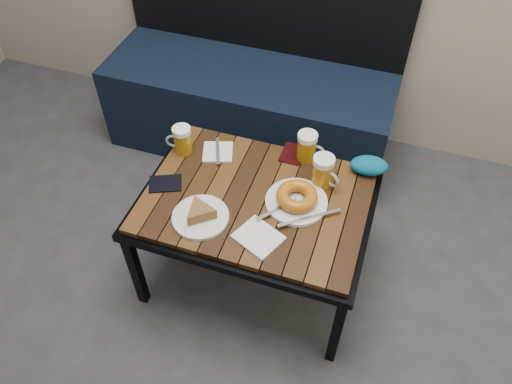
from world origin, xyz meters
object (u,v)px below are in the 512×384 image
(plate_pie, at_px, (200,214))
(plate_bagel, at_px, (297,199))
(cafe_table, at_px, (256,205))
(passport_burgundy, at_px, (292,154))
(knit_pouch, at_px, (369,165))
(bench, at_px, (250,99))
(passport_navy, at_px, (165,183))
(beer_mug_right, at_px, (323,171))
(beer_mug_centre, at_px, (307,147))
(beer_mug_left, at_px, (182,140))

(plate_pie, bearing_deg, plate_bagel, 30.16)
(cafe_table, bearing_deg, passport_burgundy, 76.32)
(plate_pie, height_order, knit_pouch, knit_pouch)
(bench, height_order, passport_navy, bench)
(passport_navy, relative_size, knit_pouch, 0.84)
(beer_mug_right, height_order, passport_burgundy, beer_mug_right)
(beer_mug_centre, xyz_separation_m, beer_mug_right, (0.09, -0.11, 0.00))
(beer_mug_left, relative_size, plate_pie, 0.58)
(cafe_table, relative_size, knit_pouch, 5.94)
(bench, bearing_deg, passport_navy, -93.16)
(cafe_table, distance_m, passport_burgundy, 0.27)
(plate_bagel, relative_size, passport_navy, 2.31)
(bench, relative_size, beer_mug_right, 11.06)
(passport_navy, bearing_deg, cafe_table, 73.70)
(bench, height_order, beer_mug_centre, bench)
(plate_pie, xyz_separation_m, passport_burgundy, (0.21, 0.41, -0.02))
(beer_mug_left, xyz_separation_m, passport_burgundy, (0.41, 0.12, -0.05))
(beer_mug_left, xyz_separation_m, passport_navy, (0.01, -0.19, -0.05))
(plate_bagel, bearing_deg, passport_navy, -172.60)
(beer_mug_left, bearing_deg, passport_navy, 80.05)
(cafe_table, height_order, beer_mug_centre, beer_mug_centre)
(beer_mug_centre, distance_m, plate_bagel, 0.24)
(plate_bagel, bearing_deg, cafe_table, -172.99)
(bench, height_order, knit_pouch, bench)
(beer_mug_right, distance_m, plate_bagel, 0.14)
(passport_navy, bearing_deg, bench, 152.97)
(beer_mug_right, xyz_separation_m, knit_pouch, (0.15, 0.12, -0.03))
(bench, distance_m, plate_pie, 0.98)
(cafe_table, distance_m, beer_mug_right, 0.27)
(beer_mug_centre, relative_size, knit_pouch, 0.86)
(beer_mug_centre, xyz_separation_m, passport_burgundy, (-0.06, 0.01, -0.06))
(beer_mug_right, height_order, passport_navy, beer_mug_right)
(plate_bagel, distance_m, passport_burgundy, 0.26)
(passport_burgundy, bearing_deg, passport_navy, -142.43)
(beer_mug_left, xyz_separation_m, knit_pouch, (0.71, 0.12, -0.03))
(bench, distance_m, beer_mug_right, 0.86)
(bench, bearing_deg, passport_burgundy, -55.82)
(plate_bagel, height_order, passport_navy, plate_bagel)
(passport_navy, xyz_separation_m, knit_pouch, (0.70, 0.31, 0.03))
(cafe_table, relative_size, passport_burgundy, 7.30)
(cafe_table, bearing_deg, passport_navy, -172.43)
(beer_mug_right, bearing_deg, beer_mug_left, -152.95)
(plate_pie, bearing_deg, bench, 98.59)
(cafe_table, bearing_deg, plate_pie, -134.39)
(beer_mug_left, height_order, beer_mug_right, beer_mug_right)
(beer_mug_left, bearing_deg, bench, -107.86)
(beer_mug_right, bearing_deg, plate_pie, -113.43)
(plate_bagel, relative_size, passport_burgundy, 2.37)
(passport_burgundy, bearing_deg, knit_pouch, 0.43)
(beer_mug_centre, distance_m, knit_pouch, 0.24)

